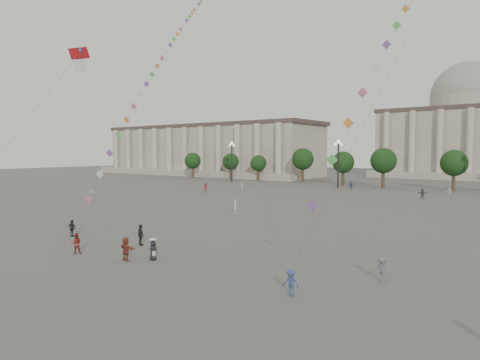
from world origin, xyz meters
The scene contains 22 objects.
ground centered at (0.00, 0.00, 0.00)m, with size 360.00×360.00×0.00m, color #54514F.
hall_west centered at (-75.00, 93.89, 8.43)m, with size 84.00×26.22×17.20m.
hall_central centered at (0.00, 129.22, 14.23)m, with size 48.30×34.30×35.50m.
tree_row centered at (0.00, 78.00, 5.39)m, with size 137.12×5.12×8.00m.
lamp_post_far_west centered at (-45.00, 70.00, 7.35)m, with size 2.00×0.90×10.65m.
lamp_post_mid_west centered at (-15.00, 70.00, 7.35)m, with size 2.00×0.90×10.65m.
person_crowd_0 centered at (-10.55, 66.57, 0.91)m, with size 1.07×0.44×1.82m, color #364E7B.
person_crowd_1 centered at (-41.32, 25.50, 0.95)m, with size 0.93×0.72×1.91m, color silver.
person_crowd_2 centered at (-31.13, 44.21, 0.95)m, with size 1.22×0.70×1.89m, color maroon.
person_crowd_4 centered at (8.59, 65.64, 0.77)m, with size 1.42×0.45×1.53m, color white.
person_crowd_6 centered at (16.07, 7.79, 0.79)m, with size 1.02×0.58×1.57m, color slate.
person_crowd_10 centered at (-29.69, 54.17, 0.74)m, with size 0.54×0.35×1.47m, color silver.
person_crowd_12 centered at (5.89, 57.84, 0.92)m, with size 1.71×0.55×1.85m, color #5B5B60.
person_crowd_13 centered at (-8.85, 25.02, 0.94)m, with size 0.68×0.45×1.87m, color silver.
tourist_1 centered at (-3.92, 5.42, 0.92)m, with size 1.08×0.45×1.85m, color #232228.
tourist_2 centered at (-0.78, 1.42, 0.88)m, with size 1.64×0.52×1.76m, color maroon.
tourist_4 centered at (-12.13, 3.99, 0.82)m, with size 0.96×0.40×1.63m, color black.
kite_flyer_0 centered at (-5.71, 0.42, 0.82)m, with size 0.80×0.62×1.64m, color maroon.
kite_flyer_1 centered at (12.93, 2.06, 0.77)m, with size 1.00×0.57×1.54m, color navy.
hat_person centered at (0.69, 2.76, 0.80)m, with size 0.76×0.60×1.69m.
dragon_kite centered at (-13.89, 6.14, 16.92)m, with size 3.95×5.67×19.89m.
kite_train_west centered at (-23.63, 28.68, 24.52)m, with size 34.14×52.90×76.93m.
Camera 1 is at (24.84, -18.31, 8.11)m, focal length 32.00 mm.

